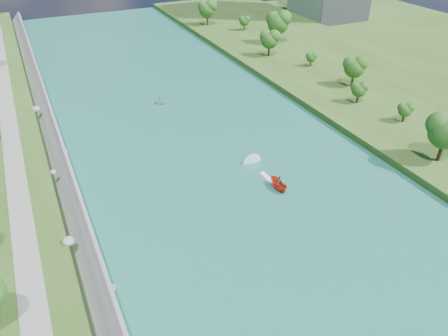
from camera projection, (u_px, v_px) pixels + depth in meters
ground at (262, 214)px, 66.08m from camera, size 260.00×260.00×0.00m
river_water at (208, 153)px, 81.27m from camera, size 55.00×240.00×0.10m
berm_east at (408, 103)px, 98.83m from camera, size 44.00×240.00×1.50m
riprap_bank at (64, 182)px, 70.27m from camera, size 4.77×236.00×4.36m
riverside_path at (16, 180)px, 67.62m from camera, size 3.00×200.00×0.10m
trees_east at (313, 56)px, 109.78m from camera, size 17.43×143.37×11.44m
motorboat at (273, 180)px, 72.48m from camera, size 3.60×18.86×1.93m
raft at (160, 102)px, 99.92m from camera, size 3.20×3.23×1.48m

